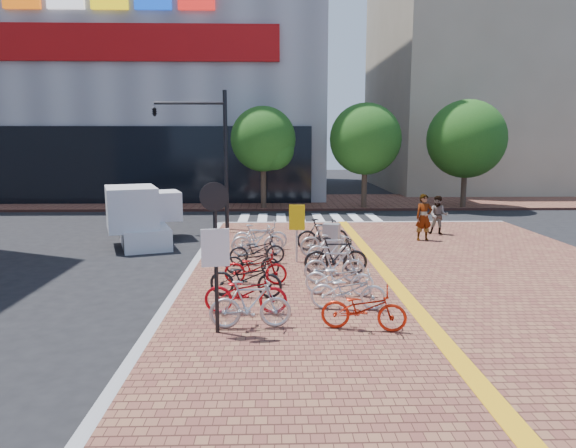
{
  "coord_description": "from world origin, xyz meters",
  "views": [
    {
      "loc": [
        -1.36,
        -12.88,
        4.12
      ],
      "look_at": [
        -0.9,
        4.38,
        1.3
      ],
      "focal_mm": 32.0,
      "sensor_mm": 36.0,
      "label": 1
    }
  ],
  "objects_px": {
    "bike_10": "(339,278)",
    "pedestrian_b": "(438,215)",
    "bike_1": "(246,292)",
    "bike_15": "(323,234)",
    "bike_11": "(335,265)",
    "box_truck": "(143,217)",
    "bike_7": "(260,236)",
    "bike_13": "(332,249)",
    "bike_12": "(336,256)",
    "traffic_light_pole": "(193,134)",
    "bike_0": "(250,304)",
    "bike_14": "(326,241)",
    "bike_6": "(258,240)",
    "bike_8": "(364,308)",
    "pedestrian_a": "(424,217)",
    "utility_box": "(331,241)",
    "bike_5": "(257,250)",
    "notice_sign": "(215,239)",
    "yellow_sign": "(297,223)",
    "bike_2": "(246,278)",
    "bike_9": "(348,290)",
    "bike_3": "(255,268)",
    "bike_4": "(252,261)"
  },
  "relations": [
    {
      "from": "bike_6",
      "to": "pedestrian_a",
      "type": "xyz_separation_m",
      "value": [
        6.56,
        2.63,
        0.38
      ]
    },
    {
      "from": "bike_8",
      "to": "box_truck",
      "type": "distance_m",
      "value": 12.34
    },
    {
      "from": "bike_1",
      "to": "bike_12",
      "type": "bearing_deg",
      "value": -32.52
    },
    {
      "from": "bike_7",
      "to": "box_truck",
      "type": "height_order",
      "value": "box_truck"
    },
    {
      "from": "bike_2",
      "to": "bike_8",
      "type": "xyz_separation_m",
      "value": [
        2.61,
        -2.41,
        -0.03
      ]
    },
    {
      "from": "bike_13",
      "to": "traffic_light_pole",
      "type": "bearing_deg",
      "value": 34.21
    },
    {
      "from": "bike_2",
      "to": "box_truck",
      "type": "height_order",
      "value": "box_truck"
    },
    {
      "from": "bike_10",
      "to": "pedestrian_b",
      "type": "bearing_deg",
      "value": -20.64
    },
    {
      "from": "bike_3",
      "to": "utility_box",
      "type": "xyz_separation_m",
      "value": [
        2.46,
        3.1,
        0.13
      ]
    },
    {
      "from": "bike_6",
      "to": "bike_8",
      "type": "relative_size",
      "value": 1.02
    },
    {
      "from": "bike_13",
      "to": "pedestrian_b",
      "type": "relative_size",
      "value": 0.99
    },
    {
      "from": "bike_2",
      "to": "bike_7",
      "type": "distance_m",
      "value": 5.75
    },
    {
      "from": "bike_11",
      "to": "box_truck",
      "type": "height_order",
      "value": "box_truck"
    },
    {
      "from": "bike_0",
      "to": "notice_sign",
      "type": "distance_m",
      "value": 1.63
    },
    {
      "from": "bike_0",
      "to": "utility_box",
      "type": "relative_size",
      "value": 1.47
    },
    {
      "from": "bike_9",
      "to": "bike_3",
      "type": "bearing_deg",
      "value": 51.54
    },
    {
      "from": "bike_2",
      "to": "yellow_sign",
      "type": "bearing_deg",
      "value": -10.34
    },
    {
      "from": "pedestrian_a",
      "to": "traffic_light_pole",
      "type": "relative_size",
      "value": 0.3
    },
    {
      "from": "bike_6",
      "to": "notice_sign",
      "type": "bearing_deg",
      "value": 167.78
    },
    {
      "from": "bike_1",
      "to": "bike_11",
      "type": "relative_size",
      "value": 1.11
    },
    {
      "from": "bike_13",
      "to": "bike_4",
      "type": "bearing_deg",
      "value": 112.01
    },
    {
      "from": "bike_14",
      "to": "utility_box",
      "type": "relative_size",
      "value": 1.56
    },
    {
      "from": "bike_5",
      "to": "pedestrian_a",
      "type": "distance_m",
      "value": 7.6
    },
    {
      "from": "bike_13",
      "to": "bike_9",
      "type": "bearing_deg",
      "value": 174.0
    },
    {
      "from": "pedestrian_a",
      "to": "utility_box",
      "type": "distance_m",
      "value": 5.08
    },
    {
      "from": "bike_2",
      "to": "bike_4",
      "type": "height_order",
      "value": "bike_2"
    },
    {
      "from": "yellow_sign",
      "to": "bike_11",
      "type": "bearing_deg",
      "value": -69.03
    },
    {
      "from": "bike_5",
      "to": "bike_11",
      "type": "bearing_deg",
      "value": -145.53
    },
    {
      "from": "bike_10",
      "to": "utility_box",
      "type": "xyz_separation_m",
      "value": [
        0.25,
        4.21,
        0.13
      ]
    },
    {
      "from": "bike_1",
      "to": "bike_15",
      "type": "xyz_separation_m",
      "value": [
        2.44,
        6.95,
        0.08
      ]
    },
    {
      "from": "bike_1",
      "to": "pedestrian_b",
      "type": "bearing_deg",
      "value": -34.03
    },
    {
      "from": "bike_0",
      "to": "traffic_light_pole",
      "type": "height_order",
      "value": "traffic_light_pole"
    },
    {
      "from": "bike_3",
      "to": "bike_12",
      "type": "relative_size",
      "value": 0.92
    },
    {
      "from": "bike_10",
      "to": "pedestrian_a",
      "type": "distance_m",
      "value": 8.46
    },
    {
      "from": "utility_box",
      "to": "box_truck",
      "type": "distance_m",
      "value": 7.94
    },
    {
      "from": "bike_14",
      "to": "bike_10",
      "type": "bearing_deg",
      "value": 169.61
    },
    {
      "from": "pedestrian_a",
      "to": "bike_4",
      "type": "bearing_deg",
      "value": -149.21
    },
    {
      "from": "bike_7",
      "to": "notice_sign",
      "type": "distance_m",
      "value": 8.42
    },
    {
      "from": "bike_8",
      "to": "pedestrian_b",
      "type": "xyz_separation_m",
      "value": [
        5.1,
        11.04,
        0.36
      ]
    },
    {
      "from": "bike_7",
      "to": "box_truck",
      "type": "bearing_deg",
      "value": 65.46
    },
    {
      "from": "bike_14",
      "to": "pedestrian_a",
      "type": "relative_size",
      "value": 1.0
    },
    {
      "from": "yellow_sign",
      "to": "notice_sign",
      "type": "height_order",
      "value": "notice_sign"
    },
    {
      "from": "notice_sign",
      "to": "pedestrian_b",
      "type": "bearing_deg",
      "value": 53.75
    },
    {
      "from": "bike_12",
      "to": "traffic_light_pole",
      "type": "distance_m",
      "value": 10.37
    },
    {
      "from": "bike_0",
      "to": "bike_14",
      "type": "height_order",
      "value": "bike_14"
    },
    {
      "from": "bike_2",
      "to": "bike_5",
      "type": "distance_m",
      "value": 3.49
    },
    {
      "from": "bike_1",
      "to": "bike_7",
      "type": "xyz_separation_m",
      "value": [
        0.14,
        7.04,
        0.02
      ]
    },
    {
      "from": "bike_7",
      "to": "notice_sign",
      "type": "height_order",
      "value": "notice_sign"
    },
    {
      "from": "bike_6",
      "to": "bike_9",
      "type": "height_order",
      "value": "bike_6"
    },
    {
      "from": "bike_2",
      "to": "box_truck",
      "type": "relative_size",
      "value": 0.43
    }
  ]
}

